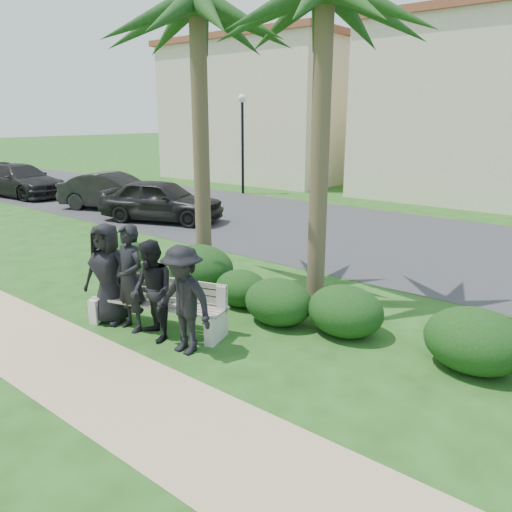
% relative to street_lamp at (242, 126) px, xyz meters
% --- Properties ---
extents(ground, '(160.00, 160.00, 0.00)m').
position_rel_street_lamp_xyz_m(ground, '(9.00, -12.00, -2.94)').
color(ground, '#1E4714').
rests_on(ground, ground).
extents(footpath, '(30.00, 1.60, 0.01)m').
position_rel_street_lamp_xyz_m(footpath, '(9.00, -13.80, -2.94)').
color(footpath, tan).
rests_on(footpath, ground).
extents(asphalt_street, '(160.00, 8.00, 0.01)m').
position_rel_street_lamp_xyz_m(asphalt_street, '(9.00, -4.00, -2.94)').
color(asphalt_street, '#2D2D30').
rests_on(asphalt_street, ground).
extents(stucco_bldg_left, '(10.40, 8.40, 7.30)m').
position_rel_street_lamp_xyz_m(stucco_bldg_left, '(-3.00, 6.00, 0.72)').
color(stucco_bldg_left, beige).
rests_on(stucco_bldg_left, ground).
extents(stucco_bldg_right, '(8.40, 8.40, 7.30)m').
position_rel_street_lamp_xyz_m(stucco_bldg_right, '(8.00, 6.00, 0.72)').
color(stucco_bldg_right, beige).
rests_on(stucco_bldg_right, ground).
extents(street_lamp, '(0.36, 0.36, 4.29)m').
position_rel_street_lamp_xyz_m(street_lamp, '(0.00, 0.00, 0.00)').
color(street_lamp, black).
rests_on(street_lamp, ground).
extents(park_bench, '(2.47, 1.18, 0.81)m').
position_rel_street_lamp_xyz_m(park_bench, '(8.64, -12.21, -2.58)').
color(park_bench, gray).
rests_on(park_bench, ground).
extents(man_a, '(0.96, 0.79, 1.70)m').
position_rel_street_lamp_xyz_m(man_a, '(7.78, -12.53, -2.09)').
color(man_a, black).
rests_on(man_a, ground).
extents(man_b, '(0.66, 0.46, 1.74)m').
position_rel_street_lamp_xyz_m(man_b, '(8.32, -12.49, -2.07)').
color(man_b, black).
rests_on(man_b, ground).
extents(man_c, '(0.91, 0.81, 1.58)m').
position_rel_street_lamp_xyz_m(man_c, '(8.89, -12.52, -2.15)').
color(man_c, black).
rests_on(man_c, ground).
extents(man_d, '(1.06, 0.63, 1.62)m').
position_rel_street_lamp_xyz_m(man_d, '(9.58, -12.51, -2.13)').
color(man_d, black).
rests_on(man_d, ground).
extents(hedge_a, '(1.19, 0.98, 0.77)m').
position_rel_street_lamp_xyz_m(hedge_a, '(5.35, -10.54, -2.56)').
color(hedge_a, '#11340E').
rests_on(hedge_a, ground).
extents(hedge_b, '(1.45, 1.20, 0.95)m').
position_rel_street_lamp_xyz_m(hedge_b, '(7.80, -10.42, -2.47)').
color(hedge_b, '#11340E').
rests_on(hedge_b, ground).
extents(hedge_c, '(1.03, 0.85, 0.67)m').
position_rel_street_lamp_xyz_m(hedge_c, '(8.98, -10.54, -2.61)').
color(hedge_c, '#11340E').
rests_on(hedge_c, ground).
extents(hedge_d, '(1.20, 0.99, 0.78)m').
position_rel_street_lamp_xyz_m(hedge_d, '(10.00, -10.77, -2.55)').
color(hedge_d, '#11340E').
rests_on(hedge_d, ground).
extents(hedge_e, '(1.25, 1.03, 0.82)m').
position_rel_street_lamp_xyz_m(hedge_e, '(11.09, -10.46, -2.54)').
color(hedge_e, '#11340E').
rests_on(hedge_e, ground).
extents(hedge_f, '(1.37, 1.13, 0.89)m').
position_rel_street_lamp_xyz_m(hedge_f, '(13.03, -10.37, -2.50)').
color(hedge_f, '#11340E').
rests_on(hedge_f, ground).
extents(palm_left, '(3.00, 3.00, 6.25)m').
position_rel_street_lamp_xyz_m(palm_left, '(7.52, -10.02, 2.32)').
color(palm_left, brown).
rests_on(palm_left, ground).
extents(car_a, '(4.39, 3.00, 1.39)m').
position_rel_street_lamp_xyz_m(car_a, '(1.96, -6.41, -2.25)').
color(car_a, black).
rests_on(car_a, ground).
extents(car_b, '(4.32, 2.88, 1.35)m').
position_rel_street_lamp_xyz_m(car_b, '(-1.11, -6.07, -2.27)').
color(car_b, black).
rests_on(car_b, ground).
extents(car_c, '(4.87, 2.36, 1.37)m').
position_rel_street_lamp_xyz_m(car_c, '(-6.92, -6.71, -2.26)').
color(car_c, black).
rests_on(car_c, ground).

